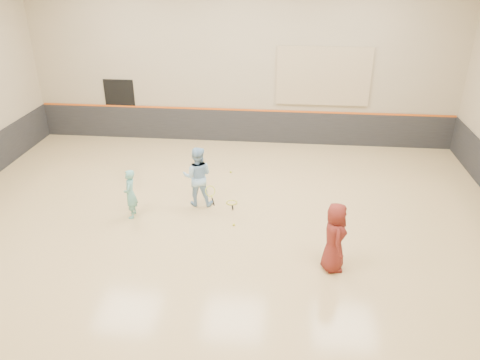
# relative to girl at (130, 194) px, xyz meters

# --- Properties ---
(room) EXTENTS (15.04, 12.04, 6.22)m
(room) POSITION_rel_girl_xyz_m (2.37, -0.26, 0.14)
(room) COLOR tan
(room) RESTS_ON ground
(wainscot_back) EXTENTS (14.90, 0.04, 1.20)m
(wainscot_back) POSITION_rel_girl_xyz_m (2.37, 5.71, -0.07)
(wainscot_back) COLOR #232326
(wainscot_back) RESTS_ON floor
(accent_stripe) EXTENTS (14.90, 0.03, 0.06)m
(accent_stripe) POSITION_rel_girl_xyz_m (2.37, 5.70, 0.55)
(accent_stripe) COLOR #D85914
(accent_stripe) RESTS_ON wall_back
(acoustic_panel) EXTENTS (3.20, 0.08, 2.00)m
(acoustic_panel) POSITION_rel_girl_xyz_m (5.17, 5.69, 1.83)
(acoustic_panel) COLOR tan
(acoustic_panel) RESTS_ON wall_back
(doorway) EXTENTS (1.10, 0.05, 2.20)m
(doorway) POSITION_rel_girl_xyz_m (-2.13, 5.72, 0.43)
(doorway) COLOR black
(doorway) RESTS_ON floor
(girl) EXTENTS (0.38, 0.53, 1.34)m
(girl) POSITION_rel_girl_xyz_m (0.00, 0.00, 0.00)
(girl) COLOR #66B2A9
(girl) RESTS_ON floor
(instructor) EXTENTS (0.86, 0.69, 1.69)m
(instructor) POSITION_rel_girl_xyz_m (1.62, 0.86, 0.17)
(instructor) COLOR #96C2E7
(instructor) RESTS_ON floor
(young_man) EXTENTS (0.60, 0.84, 1.62)m
(young_man) POSITION_rel_girl_xyz_m (5.10, -1.75, 0.14)
(young_man) COLOR maroon
(young_man) RESTS_ON floor
(held_racket) EXTENTS (0.33, 0.33, 0.62)m
(held_racket) POSITION_rel_girl_xyz_m (2.02, 0.53, -0.09)
(held_racket) COLOR #CAD82F
(held_racket) RESTS_ON instructor
(spare_racket) EXTENTS (0.71, 0.71, 0.08)m
(spare_racket) POSITION_rel_girl_xyz_m (2.54, 0.98, -0.63)
(spare_racket) COLOR gold
(spare_racket) RESTS_ON floor
(ball_under_racket) EXTENTS (0.07, 0.07, 0.07)m
(ball_under_racket) POSITION_rel_girl_xyz_m (2.74, -0.22, -0.64)
(ball_under_racket) COLOR yellow
(ball_under_racket) RESTS_ON floor
(ball_in_hand) EXTENTS (0.07, 0.07, 0.07)m
(ball_in_hand) POSITION_rel_girl_xyz_m (5.18, -1.85, 0.35)
(ball_in_hand) COLOR gold
(ball_in_hand) RESTS_ON young_man
(ball_beside_spare) EXTENTS (0.07, 0.07, 0.07)m
(ball_beside_spare) POSITION_rel_girl_xyz_m (2.28, 2.95, -0.64)
(ball_beside_spare) COLOR #CBD331
(ball_beside_spare) RESTS_ON floor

